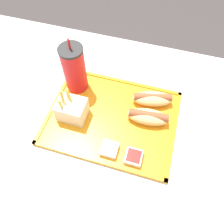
% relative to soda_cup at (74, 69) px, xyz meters
% --- Properties ---
extents(ground_plane, '(8.00, 8.00, 0.00)m').
position_rel_soda_cup_xyz_m(ground_plane, '(0.12, -0.13, -0.80)').
color(ground_plane, '#383333').
extents(dining_table, '(1.40, 0.86, 0.70)m').
position_rel_soda_cup_xyz_m(dining_table, '(0.12, -0.13, -0.45)').
color(dining_table, beige).
rests_on(dining_table, ground_plane).
extents(food_tray, '(0.42, 0.32, 0.01)m').
position_rel_soda_cup_xyz_m(food_tray, '(0.16, -0.09, -0.09)').
color(food_tray, orange).
rests_on(food_tray, dining_table).
extents(soda_cup, '(0.08, 0.08, 0.21)m').
position_rel_soda_cup_xyz_m(soda_cup, '(0.00, 0.00, 0.00)').
color(soda_cup, red).
rests_on(soda_cup, food_tray).
extents(hot_dog_far, '(0.15, 0.09, 0.04)m').
position_rel_soda_cup_xyz_m(hot_dog_far, '(0.27, 0.00, -0.06)').
color(hot_dog_far, '#DBB270').
rests_on(hot_dog_far, food_tray).
extents(hot_dog_near, '(0.14, 0.07, 0.04)m').
position_rel_soda_cup_xyz_m(hot_dog_near, '(0.27, -0.07, -0.06)').
color(hot_dog_near, '#DBB270').
rests_on(hot_dog_near, food_tray).
extents(fries_carton, '(0.09, 0.07, 0.12)m').
position_rel_soda_cup_xyz_m(fries_carton, '(0.03, -0.12, -0.05)').
color(fries_carton, silver).
rests_on(fries_carton, food_tray).
extents(sauce_cup_mayo, '(0.05, 0.05, 0.02)m').
position_rel_soda_cup_xyz_m(sauce_cup_mayo, '(0.18, -0.21, -0.08)').
color(sauce_cup_mayo, silver).
rests_on(sauce_cup_mayo, food_tray).
extents(sauce_cup_ketchup, '(0.05, 0.05, 0.02)m').
position_rel_soda_cup_xyz_m(sauce_cup_ketchup, '(0.26, -0.21, -0.08)').
color(sauce_cup_ketchup, silver).
rests_on(sauce_cup_ketchup, food_tray).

